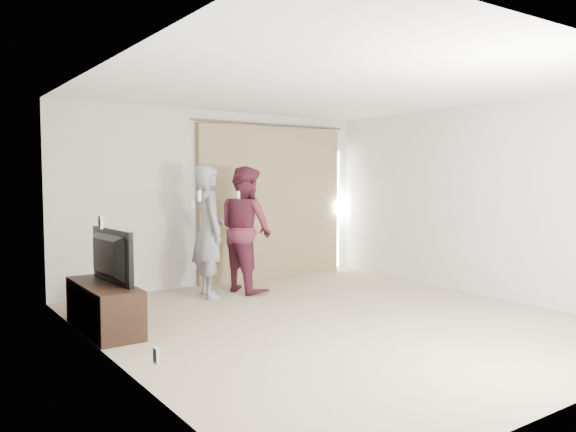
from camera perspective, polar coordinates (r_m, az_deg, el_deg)
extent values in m
plane|color=tan|center=(6.44, 4.97, -10.55)|extent=(5.50, 5.50, 0.00)
cube|color=beige|center=(8.53, -6.91, 1.85)|extent=(5.00, 0.04, 2.60)
cube|color=beige|center=(5.02, -17.41, 0.21)|extent=(0.04, 5.50, 2.60)
cube|color=white|center=(5.41, -18.51, -0.62)|extent=(0.02, 0.08, 0.12)
cube|color=white|center=(4.37, -13.26, -13.65)|extent=(0.02, 0.08, 0.12)
cube|color=white|center=(6.31, 5.12, 12.96)|extent=(5.00, 5.50, 0.01)
cube|color=tan|center=(8.93, -1.59, 1.33)|extent=(2.60, 0.10, 2.40)
cylinder|color=#6B624B|center=(8.96, -1.61, 9.28)|extent=(2.80, 0.03, 0.03)
cube|color=white|center=(9.79, 4.95, 0.67)|extent=(0.08, 0.04, 2.00)
cube|color=black|center=(6.27, -18.18, -8.78)|extent=(0.45, 1.30, 0.50)
imported|color=black|center=(6.18, -18.29, -3.93)|extent=(0.19, 0.99, 0.57)
cylinder|color=tan|center=(7.23, -17.24, -8.88)|extent=(0.32, 0.32, 0.05)
cylinder|color=tan|center=(7.19, -17.28, -7.24)|extent=(0.18, 0.18, 0.37)
imported|color=gray|center=(7.58, -8.07, -1.52)|extent=(0.55, 0.72, 1.78)
cube|color=white|center=(7.38, -9.00, 2.02)|extent=(0.04, 0.04, 0.14)
cube|color=white|center=(7.59, -9.71, 1.17)|extent=(0.05, 0.05, 0.09)
imported|color=#591F30|center=(7.91, -4.31, -1.34)|extent=(0.75, 0.92, 1.76)
cube|color=white|center=(7.70, -5.10, 2.02)|extent=(0.04, 0.04, 0.14)
cube|color=white|center=(7.90, -5.89, 1.21)|extent=(0.05, 0.05, 0.09)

